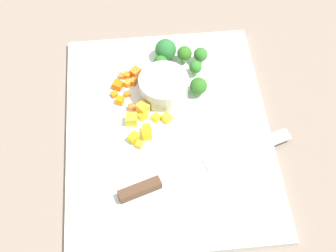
{
  "coord_description": "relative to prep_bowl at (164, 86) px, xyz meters",
  "views": [
    {
      "loc": [
        -0.52,
        0.05,
        0.78
      ],
      "look_at": [
        0.0,
        0.0,
        0.02
      ],
      "focal_mm": 53.28,
      "sensor_mm": 36.0,
      "label": 1
    }
  ],
  "objects": [
    {
      "name": "broccoli_floret_4",
      "position": [
        0.09,
        -0.01,
        0.0
      ],
      "size": [
        0.04,
        0.04,
        0.05
      ],
      "color": "#83C36A",
      "rests_on": "cutting_board"
    },
    {
      "name": "broccoli_floret_3",
      "position": [
        -0.01,
        -0.06,
        0.0
      ],
      "size": [
        0.03,
        0.03,
        0.04
      ],
      "color": "#8DBD62",
      "rests_on": "cutting_board"
    },
    {
      "name": "carrot_dice_7",
      "position": [
        0.05,
        0.08,
        -0.02
      ],
      "size": [
        0.01,
        0.01,
        0.01
      ],
      "primitive_type": "cube",
      "rotation": [
        0.0,
        0.0,
        3.02
      ],
      "color": "orange",
      "rests_on": "cutting_board"
    },
    {
      "name": "cutting_board",
      "position": [
        -0.09,
        0.0,
        -0.03
      ],
      "size": [
        0.48,
        0.38,
        0.01
      ],
      "primitive_type": "cube",
      "color": "white",
      "rests_on": "ground_plane"
    },
    {
      "name": "pepper_dice_4",
      "position": [
        -0.1,
        0.07,
        -0.01
      ],
      "size": [
        0.02,
        0.02,
        0.02
      ],
      "primitive_type": "cube",
      "rotation": [
        0.0,
        0.0,
        2.24
      ],
      "color": "yellow",
      "rests_on": "cutting_board"
    },
    {
      "name": "pepper_dice_5",
      "position": [
        -0.06,
        0.0,
        -0.01
      ],
      "size": [
        0.02,
        0.02,
        0.01
      ],
      "primitive_type": "cube",
      "rotation": [
        0.0,
        0.0,
        2.13
      ],
      "color": "yellow",
      "rests_on": "cutting_board"
    },
    {
      "name": "pepper_dice_1",
      "position": [
        -0.06,
        0.02,
        -0.02
      ],
      "size": [
        0.02,
        0.02,
        0.01
      ],
      "primitive_type": "cube",
      "rotation": [
        0.0,
        0.0,
        2.34
      ],
      "color": "yellow",
      "rests_on": "cutting_board"
    },
    {
      "name": "pepper_dice_2",
      "position": [
        -0.1,
        0.04,
        -0.01
      ],
      "size": [
        0.02,
        0.02,
        0.02
      ],
      "primitive_type": "cube",
      "rotation": [
        0.0,
        0.0,
        1.66
      ],
      "color": "yellow",
      "rests_on": "cutting_board"
    },
    {
      "name": "broccoli_floret_1",
      "position": [
        0.06,
        0.01,
        -0.0
      ],
      "size": [
        0.03,
        0.03,
        0.03
      ],
      "color": "#83AE59",
      "rests_on": "cutting_board"
    },
    {
      "name": "prep_bowl",
      "position": [
        0.0,
        0.0,
        0.0
      ],
      "size": [
        0.1,
        0.1,
        0.04
      ],
      "primitive_type": "cylinder",
      "color": "#BCBBB9",
      "rests_on": "cutting_board"
    },
    {
      "name": "carrot_dice_2",
      "position": [
        0.05,
        0.05,
        -0.01
      ],
      "size": [
        0.02,
        0.02,
        0.02
      ],
      "primitive_type": "cube",
      "rotation": [
        0.0,
        0.0,
        2.37
      ],
      "color": "orange",
      "rests_on": "cutting_board"
    },
    {
      "name": "carrot_dice_10",
      "position": [
        0.05,
        0.07,
        -0.02
      ],
      "size": [
        0.02,
        0.02,
        0.01
      ],
      "primitive_type": "cube",
      "rotation": [
        0.0,
        0.0,
        1.17
      ],
      "color": "orange",
      "rests_on": "cutting_board"
    },
    {
      "name": "broccoli_floret_0",
      "position": [
        0.04,
        -0.07,
        -0.0
      ],
      "size": [
        0.03,
        0.03,
        0.03
      ],
      "color": "#90B357",
      "rests_on": "cutting_board"
    },
    {
      "name": "carrot_dice_8",
      "position": [
        -0.02,
        0.09,
        -0.01
      ],
      "size": [
        0.02,
        0.02,
        0.01
      ],
      "primitive_type": "cube",
      "rotation": [
        0.0,
        0.0,
        2.73
      ],
      "color": "orange",
      "rests_on": "cutting_board"
    },
    {
      "name": "carrot_dice_1",
      "position": [
        0.0,
        0.07,
        -0.02
      ],
      "size": [
        0.01,
        0.01,
        0.01
      ],
      "primitive_type": "cube",
      "rotation": [
        0.0,
        0.0,
        1.84
      ],
      "color": "orange",
      "rests_on": "cutting_board"
    },
    {
      "name": "chef_knife",
      "position": [
        -0.19,
        -0.0,
        -0.01
      ],
      "size": [
        0.12,
        0.32,
        0.02
      ],
      "rotation": [
        0.0,
        0.0,
        5.03
      ],
      "color": "silver",
      "rests_on": "cutting_board"
    },
    {
      "name": "broccoli_floret_2",
      "position": [
        0.08,
        -0.05,
        0.0
      ],
      "size": [
        0.03,
        0.03,
        0.04
      ],
      "color": "#91B56B",
      "rests_on": "cutting_board"
    },
    {
      "name": "carrot_dice_5",
      "position": [
        0.02,
        0.09,
        -0.01
      ],
      "size": [
        0.02,
        0.02,
        0.02
      ],
      "primitive_type": "cube",
      "rotation": [
        0.0,
        0.0,
        2.63
      ],
      "color": "orange",
      "rests_on": "cutting_board"
    },
    {
      "name": "ground_plane",
      "position": [
        -0.09,
        0.0,
        -0.03
      ],
      "size": [
        4.0,
        4.0,
        0.0
      ],
      "primitive_type": "plane",
      "color": "gray"
    },
    {
      "name": "carrot_dice_3",
      "position": [
        0.05,
        0.03,
        -0.01
      ],
      "size": [
        0.02,
        0.02,
        0.01
      ],
      "primitive_type": "cube",
      "rotation": [
        0.0,
        0.0,
        1.51
      ],
      "color": "orange",
      "rests_on": "cutting_board"
    },
    {
      "name": "pepper_dice_3",
      "position": [
        -0.08,
        0.04,
        -0.01
      ],
      "size": [
        0.02,
        0.02,
        0.01
      ],
      "primitive_type": "cube",
      "rotation": [
        0.0,
        0.0,
        0.22
      ],
      "color": "yellow",
      "rests_on": "cutting_board"
    },
    {
      "name": "broccoli_floret_5",
      "position": [
        0.07,
        -0.08,
        0.0
      ],
      "size": [
        0.03,
        0.03,
        0.04
      ],
      "color": "#8EB066",
      "rests_on": "cutting_board"
    },
    {
      "name": "carrot_dice_9",
      "position": [
        -0.03,
        0.05,
        -0.01
      ],
      "size": [
        0.02,
        0.02,
        0.01
      ],
      "primitive_type": "cube",
      "rotation": [
        0.0,
        0.0,
        2.67
      ],
      "color": "orange",
      "rests_on": "cutting_board"
    },
    {
      "name": "carrot_dice_0",
      "position": [
        -0.03,
        0.07,
        -0.02
      ],
      "size": [
        0.01,
        0.01,
        0.01
      ],
      "primitive_type": "cube",
      "rotation": [
        0.0,
        0.0,
        1.78
      ],
      "color": "orange",
      "rests_on": "cutting_board"
    },
    {
      "name": "pepper_dice_8",
      "position": [
        -0.12,
        0.06,
        -0.02
      ],
      "size": [
        0.02,
        0.02,
        0.01
      ],
      "primitive_type": "cube",
      "rotation": [
        0.0,
        0.0,
        2.6
      ],
      "color": "yellow",
      "rests_on": "cutting_board"
    },
    {
      "name": "pepper_dice_6",
      "position": [
        -0.06,
        0.05,
        -0.02
      ],
      "size": [
        0.02,
        0.02,
        0.01
      ],
      "primitive_type": "cube",
      "rotation": [
        0.0,
        0.0,
        2.13
      ],
      "color": "yellow",
      "rests_on": "cutting_board"
    },
    {
      "name": "carrot_dice_4",
      "position": [
        0.03,
        0.06,
        -0.02
      ],
      "size": [
        0.02,
        0.02,
        0.01
      ],
      "primitive_type": "cube",
      "rotation": [
        0.0,
        0.0,
        1.02
      ],
      "color": "orange",
      "rests_on": "cutting_board"
    },
    {
      "name": "pepper_dice_7",
      "position": [
        -0.04,
        0.04,
        -0.01
      ],
      "size": [
        0.03,
        0.03,
        0.02
      ],
      "primitive_type": "cube",
      "rotation": [
        0.0,
        0.0,
        0.71
      ],
      "color": "yellow",
      "rests_on": "cutting_board"
    },
    {
      "name": "pepper_dice_0",
      "position": [
        -0.06,
        0.07,
        -0.01
      ],
      "size": [
        0.02,
        0.02,
        0.02
      ],
      "primitive_type": "cube",
      "rotation": [
        0.0,
        0.0,
        1.46
      ],
      "color": "yellow",
      "rests_on": "cutting_board"
    },
    {
      "name": "carrot_dice_6",
      "position": [
        0.0,
        0.1,
        -0.02
      ],
      "size": [
        0.02,
        0.02,
        0.01
      ],
      "primitive_type": "cube",
      "rotation": [
        0.0,
        0.0,
        0.43
      ],
      "color": "orange",
      "rests_on": "cutting_board"
    },
    {
      "name": "carrot_dice_11",
      "position": [
        0.03,
        0.07,
        -0.02
      ],
      "size": [
        0.02,
        0.02,
        0.01
      ],
      "primitive_type": "cube",
      "rotation": [
        0.0,
        0.0,
        2.5
      ],
      "color": "orange",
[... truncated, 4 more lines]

